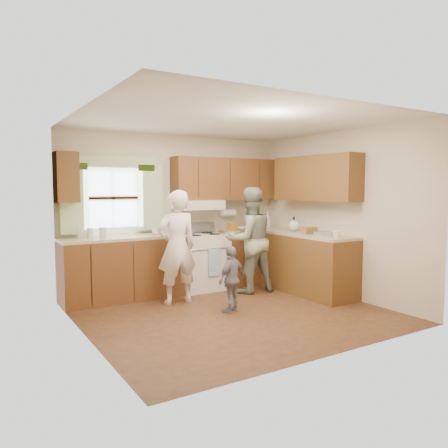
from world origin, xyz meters
TOP-DOWN VIEW (x-y plane):
  - room at (0.00, 0.00)m, footprint 3.80×3.80m
  - kitchen_fixtures at (0.61, 1.08)m, footprint 3.80×2.25m
  - stove at (0.30, 1.44)m, footprint 0.76×0.67m
  - woman_left at (-0.41, 0.85)m, footprint 0.61×0.41m
  - woman_right at (0.85, 0.85)m, footprint 0.87×0.71m
  - child at (0.01, 0.06)m, footprint 0.56×0.39m

SIDE VIEW (x-z plane):
  - child at x=0.01m, z-range 0.00..0.88m
  - stove at x=0.30m, z-range -0.07..1.00m
  - woman_left at x=-0.41m, z-range 0.00..1.62m
  - woman_right at x=0.85m, z-range 0.00..1.66m
  - kitchen_fixtures at x=0.61m, z-range -0.24..1.91m
  - room at x=0.00m, z-range -0.65..3.15m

